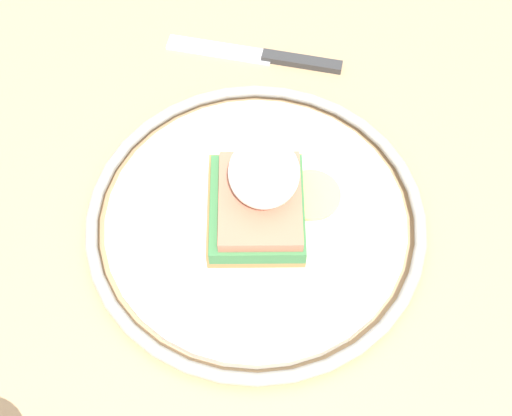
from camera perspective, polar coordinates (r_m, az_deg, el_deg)
name	(u,v)px	position (r m, az deg, el deg)	size (l,w,h in m)	color
dining_table	(279,281)	(0.69, 1.87, -5.83)	(0.93, 0.89, 0.73)	tan
plate	(256,225)	(0.58, 0.00, -1.37)	(0.28, 0.28, 0.02)	silver
sandwich	(260,200)	(0.54, 0.33, 0.66)	(0.10, 0.11, 0.08)	#9E703D
knife	(268,57)	(0.69, 0.96, 12.00)	(0.05, 0.17, 0.01)	#2D2D2D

